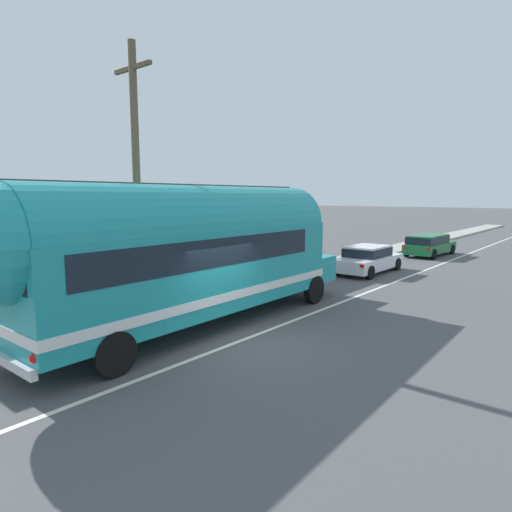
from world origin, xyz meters
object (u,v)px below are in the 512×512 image
at_px(painted_bus, 185,251).
at_px(car_lead, 368,258).
at_px(car_second, 429,244).
at_px(utility_pole, 137,177).

distance_m(painted_bus, car_lead, 12.26).
xyz_separation_m(painted_bus, car_second, (0.03, 20.54, -1.51)).
relative_size(utility_pole, car_lead, 1.82).
relative_size(utility_pole, painted_bus, 0.67).
height_order(painted_bus, car_second, painted_bus).
distance_m(utility_pole, painted_bus, 3.30).
height_order(car_lead, car_second, same).
relative_size(painted_bus, car_lead, 2.73).
distance_m(utility_pole, car_lead, 12.68).
relative_size(painted_bus, car_second, 2.61).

